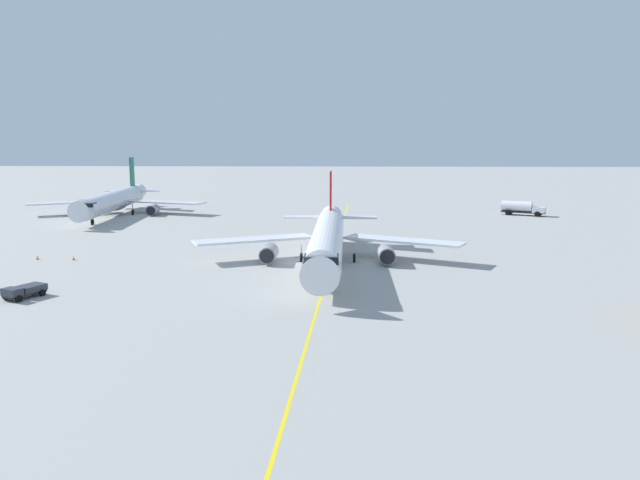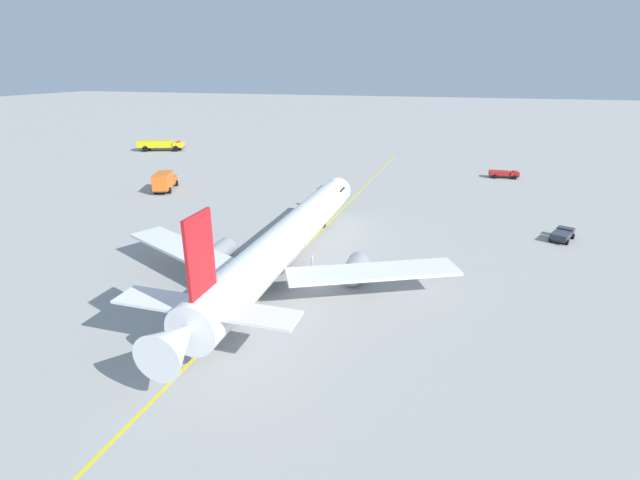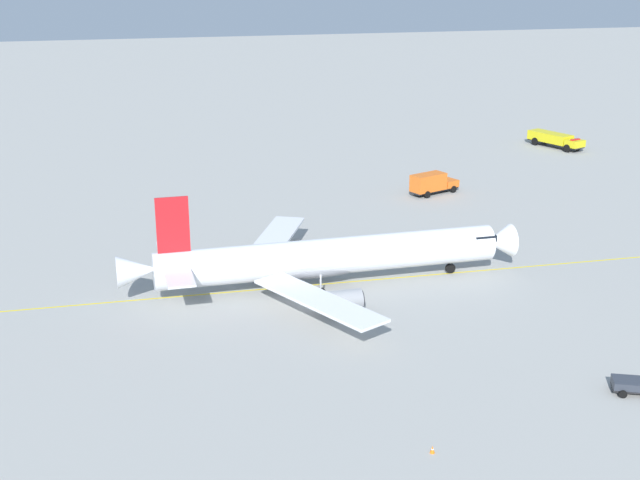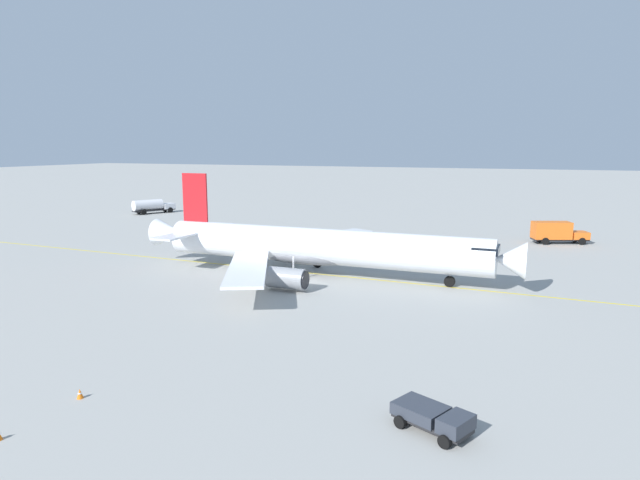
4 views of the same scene
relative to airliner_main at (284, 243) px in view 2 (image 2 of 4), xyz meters
The scene contains 7 objects.
ground_plane 4.69m from the airliner_main, 72.25° to the left, with size 600.00×600.00×0.00m, color #9E9E99.
airliner_main is the anchor object (origin of this frame).
catering_truck_truck 39.14m from the airliner_main, 128.72° to the right, with size 7.99×4.90×3.10m.
ops_pickup_truck 56.12m from the airliner_main, 154.24° to the left, with size 2.37×5.32×1.41m.
baggage_truck_truck 33.64m from the airliner_main, 121.68° to the left, with size 4.23×3.25×1.22m.
fire_tender_truck 79.62m from the airliner_main, 136.78° to the right, with size 6.45×11.22×2.50m.
taxiway_centreline 4.03m from the airliner_main, ahead, with size 140.24×4.99×0.01m.
Camera 2 is at (38.44, 11.96, 19.35)m, focal length 25.69 mm.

